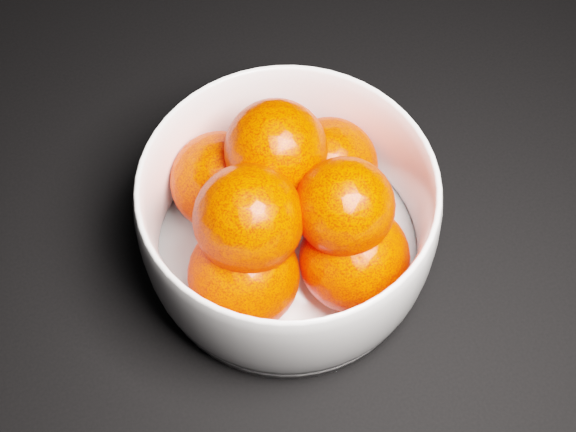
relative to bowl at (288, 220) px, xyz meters
name	(u,v)px	position (x,y,z in m)	size (l,w,h in m)	color
bowl	(288,220)	(0.00, 0.00, 0.00)	(0.19, 0.19, 0.09)	white
orange_pile	(286,211)	(0.00, 0.00, 0.01)	(0.15, 0.15, 0.11)	#FF2500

